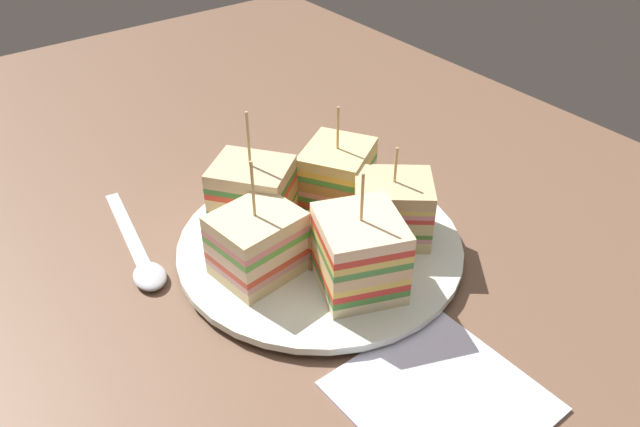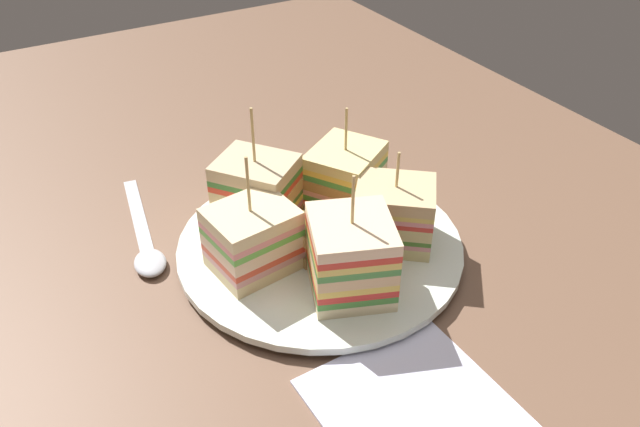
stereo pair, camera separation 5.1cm
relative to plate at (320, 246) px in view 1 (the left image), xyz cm
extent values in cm
cube|color=brown|center=(0.00, 0.00, -1.64)|extent=(126.68, 80.73, 1.80)
cylinder|color=white|center=(0.00, 0.00, -0.46)|extent=(15.21, 15.21, 0.55)
cylinder|color=white|center=(0.00, 0.00, 0.15)|extent=(24.54, 24.54, 0.67)
cube|color=beige|center=(-6.18, 0.89, 0.95)|extent=(8.24, 8.03, 0.94)
cube|color=#B2844C|center=(-3.23, -0.27, 0.95)|extent=(2.43, 5.65, 0.94)
cube|color=#458B3A|center=(-6.18, 0.89, 1.71)|extent=(8.24, 8.03, 0.59)
cube|color=red|center=(-6.18, 0.89, 2.30)|extent=(8.24, 8.03, 0.59)
cube|color=#F0C854|center=(-6.18, 0.89, 2.89)|extent=(8.24, 8.03, 0.59)
cube|color=#E2B986|center=(-6.18, 0.89, 3.66)|extent=(8.24, 8.03, 0.94)
cube|color=#9E7242|center=(-3.23, -0.27, 3.66)|extent=(2.43, 5.65, 0.94)
cube|color=#45873D|center=(-6.18, 0.89, 4.42)|extent=(8.24, 8.03, 0.59)
cube|color=#E3C155|center=(-6.18, 0.89, 5.01)|extent=(8.24, 8.03, 0.59)
cube|color=red|center=(-6.18, 0.89, 5.60)|extent=(8.24, 8.03, 0.59)
cube|color=beige|center=(-6.18, 0.89, 6.37)|extent=(8.24, 8.03, 0.94)
cylinder|color=tan|center=(-6.18, 0.89, 8.87)|extent=(0.24, 0.24, 4.06)
cube|color=beige|center=(-2.86, -5.55, 1.03)|extent=(8.25, 8.41, 1.11)
cube|color=#B2844C|center=(-0.87, -3.08, 1.03)|extent=(4.27, 3.52, 1.11)
cube|color=pink|center=(-2.86, -5.55, 1.80)|extent=(8.25, 8.41, 0.44)
cube|color=#467D30|center=(-2.86, -5.55, 2.24)|extent=(8.25, 8.41, 0.44)
cube|color=#D0C58A|center=(-2.86, -5.55, 3.01)|extent=(8.25, 8.41, 1.11)
cube|color=#9E7242|center=(-0.87, -3.08, 3.01)|extent=(4.27, 3.52, 1.11)
cube|color=red|center=(-2.86, -5.55, 3.78)|extent=(8.25, 8.41, 0.44)
cube|color=pink|center=(-2.86, -5.55, 4.22)|extent=(8.25, 8.41, 0.44)
cube|color=#E4CB60|center=(-2.86, -5.55, 4.65)|extent=(8.25, 8.41, 0.44)
cube|color=#D5B785|center=(-2.86, -5.55, 5.42)|extent=(8.25, 8.41, 1.11)
cylinder|color=tan|center=(-2.86, -5.55, 7.58)|extent=(0.24, 0.24, 3.20)
cube|color=#E9CD8C|center=(3.89, -4.89, 0.96)|extent=(8.15, 8.43, 0.97)
cube|color=#9E7242|center=(2.23, -2.19, 0.96)|extent=(4.80, 3.09, 0.97)
cube|color=#E04927|center=(3.89, -4.89, 1.74)|extent=(8.15, 8.43, 0.57)
cube|color=#50983E|center=(3.89, -4.89, 2.31)|extent=(8.15, 8.43, 0.57)
cube|color=pink|center=(3.89, -4.89, 2.88)|extent=(8.15, 8.43, 0.57)
cube|color=beige|center=(3.89, -4.89, 3.65)|extent=(8.15, 8.43, 0.97)
cube|color=#9E7242|center=(2.23, -2.19, 3.65)|extent=(4.80, 3.09, 0.97)
cube|color=#449043|center=(3.89, -4.89, 4.42)|extent=(8.15, 8.43, 0.57)
cube|color=#ECC950|center=(3.89, -4.89, 4.99)|extent=(8.15, 8.43, 0.57)
cube|color=#E2D08A|center=(3.89, -4.89, 5.76)|extent=(8.15, 8.43, 0.97)
cylinder|color=tan|center=(3.89, -4.89, 8.27)|extent=(0.24, 0.24, 4.05)
cube|color=beige|center=(5.32, 3.27, 1.07)|extent=(8.38, 8.18, 1.19)
cube|color=#9E7242|center=(2.81, 1.33, 1.07)|extent=(3.41, 4.31, 1.19)
cube|color=pink|center=(5.32, 3.27, 1.94)|extent=(8.38, 8.18, 0.55)
cube|color=#F7CF4B|center=(5.32, 3.27, 2.49)|extent=(8.38, 8.18, 0.55)
cube|color=#4A7B35|center=(5.32, 3.27, 3.05)|extent=(8.38, 8.18, 0.55)
cube|color=#DAC18A|center=(5.32, 3.27, 3.91)|extent=(8.38, 8.18, 1.19)
cube|color=#B2844C|center=(2.81, 1.33, 3.91)|extent=(3.41, 4.31, 1.19)
cube|color=red|center=(5.32, 3.27, 4.78)|extent=(8.38, 8.18, 0.55)
cube|color=#3E7C37|center=(5.32, 3.27, 5.34)|extent=(8.38, 8.18, 0.55)
cube|color=#CFB58C|center=(5.32, 3.27, 6.20)|extent=(8.38, 8.18, 1.19)
cylinder|color=tan|center=(5.32, 3.27, 9.27)|extent=(0.24, 0.24, 4.94)
cube|color=beige|center=(0.02, 6.24, 1.02)|extent=(6.20, 7.08, 1.08)
cube|color=#9E7242|center=(0.40, 3.10, 1.02)|extent=(5.34, 0.90, 1.08)
cube|color=#D7918E|center=(0.02, 6.24, 1.85)|extent=(6.20, 7.08, 0.58)
cube|color=#D94A31|center=(0.02, 6.24, 2.43)|extent=(6.20, 7.08, 0.58)
cube|color=beige|center=(0.02, 6.24, 3.26)|extent=(6.20, 7.08, 1.08)
cube|color=#B2844C|center=(0.40, 3.10, 3.26)|extent=(5.34, 0.90, 1.08)
cube|color=#64B146|center=(0.02, 6.24, 4.09)|extent=(6.20, 7.08, 0.58)
cube|color=pink|center=(0.02, 6.24, 4.66)|extent=(6.20, 7.08, 0.58)
cube|color=beige|center=(0.02, 6.24, 5.49)|extent=(6.20, 7.08, 1.08)
cylinder|color=tan|center=(0.02, 6.24, 8.44)|extent=(0.24, 0.24, 4.81)
cylinder|color=#EAC56E|center=(0.57, -1.00, 0.83)|extent=(4.32, 4.38, 1.25)
cylinder|color=#E6D283|center=(-0.79, 1.40, 1.30)|extent=(5.84, 5.87, 0.84)
cylinder|color=#E2B169|center=(-0.66, 0.62, 1.68)|extent=(6.13, 6.11, 1.01)
cylinder|color=#EAD883|center=(0.55, 0.76, 1.95)|extent=(6.07, 6.07, 0.68)
cube|color=silver|center=(13.25, 12.12, -0.61)|extent=(12.71, 3.26, 0.25)
ellipsoid|color=silver|center=(5.53, 13.39, -0.24)|extent=(4.09, 3.24, 1.00)
cube|color=white|center=(-17.23, 2.80, -0.49)|extent=(12.62, 12.28, 0.50)
camera|label=1|loc=(-34.03, 25.74, 34.45)|focal=35.46mm
camera|label=2|loc=(-36.85, 21.51, 34.45)|focal=35.46mm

